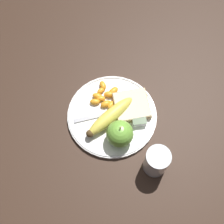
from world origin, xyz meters
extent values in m
plane|color=#332116|center=(0.00, 0.00, 0.00)|extent=(3.00, 3.00, 0.00)
cylinder|color=white|center=(0.00, 0.00, 0.01)|extent=(0.26, 0.26, 0.01)
torus|color=white|center=(0.00, 0.00, 0.01)|extent=(0.26, 0.26, 0.01)
cylinder|color=silver|center=(-0.10, 0.16, 0.05)|extent=(0.06, 0.06, 0.10)
cylinder|color=yellow|center=(-0.10, 0.16, 0.04)|extent=(0.06, 0.06, 0.08)
sphere|color=#72B23D|center=(-0.01, 0.07, 0.05)|extent=(0.08, 0.08, 0.08)
cylinder|color=brown|center=(-0.01, 0.07, 0.09)|extent=(0.00, 0.00, 0.01)
ellipsoid|color=#E0CC4C|center=(0.01, 0.01, 0.03)|extent=(0.16, 0.13, 0.04)
sphere|color=#473319|center=(0.07, 0.06, 0.03)|extent=(0.02, 0.02, 0.02)
cube|color=tan|center=(-0.06, -0.02, 0.02)|extent=(0.10, 0.10, 0.02)
cube|color=beige|center=(-0.06, -0.02, 0.02)|extent=(0.10, 0.10, 0.02)
cube|color=#B2B2B7|center=(0.05, 0.00, 0.01)|extent=(0.11, 0.03, 0.00)
cube|color=#B2B2B7|center=(-0.03, -0.01, 0.01)|extent=(0.05, 0.03, 0.00)
cube|color=white|center=(-0.07, 0.03, 0.02)|extent=(0.04, 0.03, 0.02)
cube|color=#334728|center=(-0.07, 0.03, 0.03)|extent=(0.04, 0.03, 0.00)
ellipsoid|color=orange|center=(0.00, -0.03, 0.02)|extent=(0.03, 0.03, 0.02)
ellipsoid|color=orange|center=(0.01, -0.03, 0.02)|extent=(0.04, 0.03, 0.02)
ellipsoid|color=orange|center=(0.03, -0.05, 0.02)|extent=(0.03, 0.02, 0.02)
ellipsoid|color=orange|center=(0.02, -0.08, 0.02)|extent=(0.03, 0.03, 0.01)
ellipsoid|color=orange|center=(0.04, -0.06, 0.02)|extent=(0.04, 0.03, 0.02)
ellipsoid|color=orange|center=(-0.01, -0.07, 0.02)|extent=(0.04, 0.04, 0.02)
ellipsoid|color=orange|center=(0.01, -0.10, 0.02)|extent=(0.02, 0.03, 0.02)
ellipsoid|color=orange|center=(0.00, -0.06, 0.02)|extent=(0.03, 0.02, 0.02)
ellipsoid|color=orange|center=(0.04, -0.04, 0.02)|extent=(0.03, 0.02, 0.02)
camera|label=1|loc=(0.05, 0.36, 0.84)|focal=50.00mm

